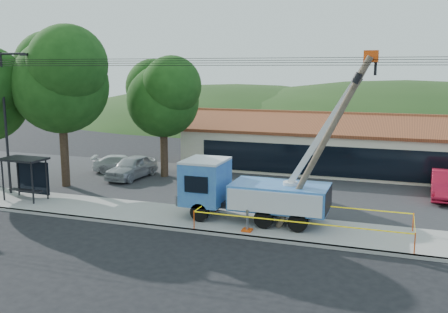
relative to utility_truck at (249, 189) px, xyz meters
name	(u,v)px	position (x,y,z in m)	size (l,w,h in m)	color
ground	(178,247)	(-2.04, -4.59, -1.79)	(120.00, 120.00, 0.00)	black
curb	(195,231)	(-2.04, -2.49, -1.72)	(60.00, 0.25, 0.15)	#9E9A93
sidewalk	(209,220)	(-2.04, -0.59, -1.72)	(60.00, 4.00, 0.15)	#9E9A93
parking_lot	(251,187)	(-2.04, 7.41, -1.74)	(60.00, 12.00, 0.10)	#28282B
strip_mall	(328,147)	(1.96, 15.39, 0.09)	(22.50, 8.53, 4.67)	beige
streetlight	(8,113)	(-15.82, 0.41, 3.51)	(2.13, 0.22, 9.00)	black
tree_west_near	(60,76)	(-14.04, 3.41, 5.73)	(7.56, 6.72, 10.80)	#332316
tree_lot	(163,94)	(-9.04, 8.41, 4.42)	(6.30, 5.60, 8.94)	#332316
hill_west	(236,120)	(-17.04, 50.41, -1.79)	(78.40, 56.00, 28.00)	#203B15
hill_center	(404,126)	(7.96, 50.41, -1.79)	(89.60, 64.00, 32.00)	#203B15
utility_truck	(249,189)	(0.00, 0.00, 0.00)	(9.81, 4.15, 8.68)	black
leaning_pole	(326,138)	(3.98, -0.65, 3.01)	(4.35, 1.69, 8.56)	#4E4132
bus_shelter	(26,169)	(-14.00, -0.37, 0.24)	(2.71, 1.72, 2.56)	black
caution_tape	(303,216)	(2.98, -0.74, -0.95)	(10.35, 3.23, 0.93)	#F24B0D
car_silver	(132,179)	(-11.01, 7.09, -1.79)	(1.95, 4.85, 1.65)	#A8ACAF
car_red	(445,200)	(10.21, 8.50, -1.79)	(1.77, 5.07, 1.67)	#A61029
car_white	(122,173)	(-12.91, 8.81, -1.79)	(1.81, 4.45, 1.29)	silver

